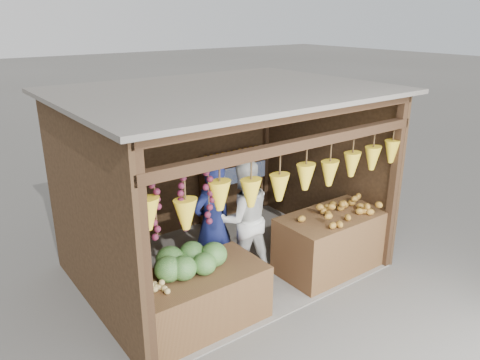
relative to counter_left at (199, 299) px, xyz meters
name	(u,v)px	position (x,y,z in m)	size (l,w,h in m)	color
ground	(226,265)	(1.08, 0.99, -0.36)	(80.00, 80.00, 0.00)	#514F49
stall_structure	(224,161)	(1.05, 0.95, 1.31)	(4.30, 3.30, 2.66)	slate
back_shelf	(232,175)	(2.13, 2.27, 0.52)	(1.25, 0.32, 1.32)	#382314
counter_left	(199,299)	(0.00, 0.00, 0.00)	(1.63, 0.85, 0.71)	#492B18
counter_right	(333,241)	(2.31, -0.02, 0.08)	(1.67, 0.85, 0.87)	#492D18
stool	(113,286)	(-0.60, 1.23, -0.22)	(0.30, 0.30, 0.28)	black
man_standing	(212,223)	(0.72, 0.77, 0.53)	(0.64, 0.42, 1.77)	#141A4B
woman_standing	(243,218)	(1.19, 0.68, 0.50)	(0.83, 0.65, 1.72)	white
vendor_seated	(109,244)	(-0.60, 1.23, 0.41)	(0.47, 0.31, 0.97)	brown
melon_pile	(190,260)	(-0.06, 0.07, 0.52)	(1.00, 0.50, 0.32)	#134A17
tanfruit_pile	(153,286)	(-0.59, -0.02, 0.42)	(0.34, 0.40, 0.13)	tan
mango_pile	(339,209)	(2.32, -0.08, 0.62)	(1.40, 0.64, 0.22)	#B74918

